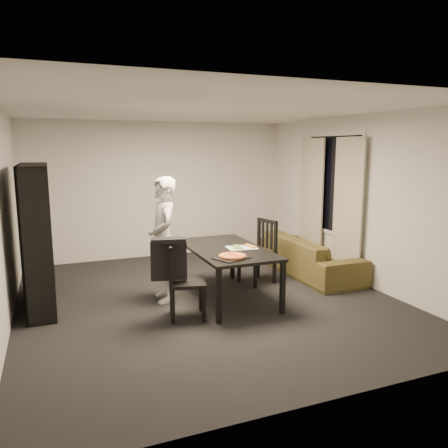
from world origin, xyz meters
name	(u,v)px	position (x,y,z in m)	size (l,w,h in m)	color
room	(206,208)	(0.00, 0.00, 1.30)	(5.01, 5.51, 2.61)	black
window_pane	(333,184)	(2.48, 0.60, 1.50)	(0.02, 1.40, 1.60)	black
window_frame	(333,184)	(2.48, 0.60, 1.50)	(0.03, 1.52, 1.72)	white
curtain_left	(348,209)	(2.40, 0.08, 1.15)	(0.03, 0.70, 2.25)	#B8AF9D
curtain_right	(311,201)	(2.40, 1.12, 1.15)	(0.03, 0.70, 2.25)	#B8AF9D
bookshelf	(38,237)	(-2.16, 0.60, 0.95)	(0.35, 1.50, 1.90)	black
dining_table	(227,252)	(0.28, -0.05, 0.66)	(0.97, 1.75, 0.73)	black
chair_left	(180,276)	(-0.54, -0.51, 0.54)	(0.53, 0.53, 0.95)	black
chair_right	(262,247)	(1.08, 0.46, 0.57)	(0.56, 0.56, 1.00)	black
draped_jacket	(169,257)	(-0.67, -0.48, 0.79)	(0.45, 0.27, 0.53)	black
person	(163,240)	(-0.56, 0.20, 0.86)	(0.63, 0.41, 1.72)	silver
baking_tray	(231,258)	(0.11, -0.61, 0.73)	(0.40, 0.32, 0.01)	black
pepperoni_pizza	(232,256)	(0.14, -0.59, 0.75)	(0.35, 0.35, 0.03)	#9E522E
kitchen_towel	(242,248)	(0.47, -0.13, 0.73)	(0.40, 0.30, 0.01)	white
pizza_slices	(243,246)	(0.51, -0.11, 0.74)	(0.37, 0.31, 0.01)	gold
sofa	(309,255)	(2.03, 0.57, 0.32)	(2.16, 0.84, 0.63)	#45371B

